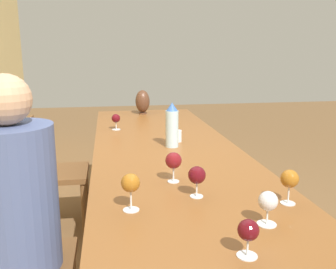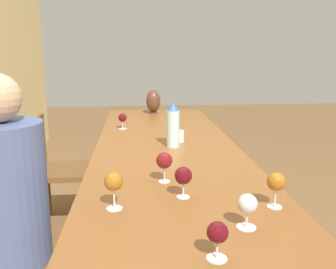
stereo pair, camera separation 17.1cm
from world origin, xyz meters
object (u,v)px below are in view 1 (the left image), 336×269
wine_glass_5 (268,202)px  chair_near (5,264)px  water_tumbler (177,136)px  wine_glass_4 (116,119)px  chair_far (49,169)px  vase (143,102)px  wine_glass_0 (131,184)px  wine_glass_1 (197,176)px  wine_glass_2 (174,161)px  wine_glass_6 (290,179)px  wine_glass_3 (248,231)px  water_bottle (172,126)px  person_near (20,218)px

wine_glass_5 → chair_near: 1.13m
water_tumbler → wine_glass_4: size_ratio=0.63×
water_tumbler → chair_far: (0.39, 0.91, -0.32)m
vase → wine_glass_0: size_ratio=1.53×
chair_near → wine_glass_0: bearing=-106.8°
wine_glass_0 → wine_glass_5: size_ratio=1.20×
wine_glass_1 → wine_glass_2: wine_glass_2 is taller
wine_glass_6 → chair_near: bearing=80.4°
water_tumbler → vase: size_ratio=0.34×
wine_glass_0 → wine_glass_3: size_ratio=1.26×
water_bottle → wine_glass_3: water_bottle is taller
wine_glass_2 → wine_glass_5: 0.55m
wine_glass_6 → vase: bearing=9.5°
wine_glass_1 → wine_glass_3: (-0.48, -0.04, -0.01)m
water_bottle → wine_glass_1: water_bottle is taller
vase → person_near: 2.18m
vase → chair_near: size_ratio=0.26×
wine_glass_0 → wine_glass_6: (-0.04, -0.63, -0.01)m
chair_near → wine_glass_2: bearing=-80.2°
chair_far → water_bottle: bearing=-121.3°
water_bottle → vase: size_ratio=1.24×
wine_glass_1 → wine_glass_3: size_ratio=1.12×
wine_glass_0 → wine_glass_1: size_ratio=1.12×
water_tumbler → vase: vase is taller
wine_glass_0 → wine_glass_5: bearing=-113.0°
wine_glass_1 → vase: bearing=0.8°
wine_glass_6 → wine_glass_3: bearing=138.8°
wine_glass_5 → wine_glass_6: 0.23m
wine_glass_6 → water_tumbler: bearing=13.1°
vase → wine_glass_5: vase is taller
wine_glass_4 → wine_glass_6: size_ratio=0.86×
vase → chair_far: 1.17m
water_bottle → wine_glass_5: bearing=-172.5°
wine_glass_0 → wine_glass_2: (0.29, -0.22, -0.01)m
vase → wine_glass_5: size_ratio=1.83×
wine_glass_5 → water_tumbler: bearing=4.2°
vase → wine_glass_0: (-2.21, 0.26, -0.01)m
chair_near → chair_far: 1.29m
wine_glass_5 → person_near: bearing=68.7°
wine_glass_4 → person_near: bearing=162.2°
wine_glass_0 → chair_far: (1.45, 0.53, -0.39)m
wine_glass_1 → wine_glass_2: bearing=19.0°
water_bottle → person_near: person_near is taller
water_tumbler → wine_glass_0: 1.13m
water_bottle → person_near: (-0.77, 0.78, -0.21)m
wine_glass_0 → wine_glass_6: bearing=-93.4°
water_tumbler → wine_glass_3: 1.45m
wine_glass_2 → wine_glass_3: wine_glass_2 is taller
wine_glass_6 → chair_near: (0.20, 1.17, -0.38)m
wine_glass_0 → chair_near: size_ratio=0.17×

